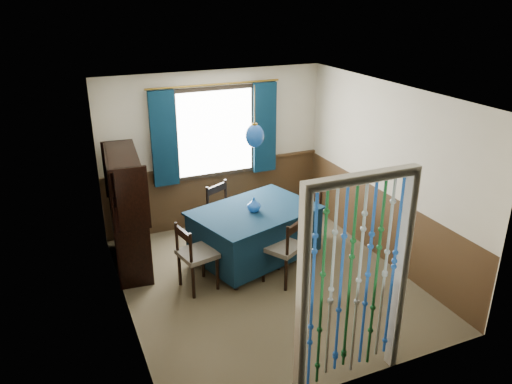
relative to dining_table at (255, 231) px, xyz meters
name	(u,v)px	position (x,y,z in m)	size (l,w,h in m)	color
floor	(266,281)	(-0.08, -0.57, -0.46)	(4.00, 4.00, 0.00)	brown
ceiling	(268,94)	(-0.08, -0.57, 2.04)	(4.00, 4.00, 0.00)	silver
wall_back	(215,150)	(-0.08, 1.43, 0.79)	(3.60, 3.60, 0.00)	beige
wall_front	(359,272)	(-0.08, -2.57, 0.79)	(3.60, 3.60, 0.00)	beige
wall_left	(120,219)	(-1.88, -0.57, 0.79)	(4.00, 4.00, 0.00)	beige
wall_right	(386,175)	(1.72, -0.57, 0.79)	(4.00, 4.00, 0.00)	beige
wainscot_back	(216,194)	(-0.08, 1.42, 0.04)	(3.60, 3.60, 0.00)	#3F2B18
wainscot_front	(352,339)	(-0.08, -2.55, 0.04)	(3.60, 3.60, 0.00)	#3F2B18
wainscot_left	(128,277)	(-1.86, -0.57, 0.04)	(4.00, 4.00, 0.00)	#3F2B18
wainscot_right	(380,224)	(1.71, -0.57, 0.04)	(4.00, 4.00, 0.00)	#3F2B18
window	(215,133)	(-0.08, 1.38, 1.09)	(1.32, 0.12, 1.42)	black
doorway	(354,288)	(-0.08, -2.51, 0.59)	(1.16, 0.12, 2.18)	silver
dining_table	(255,231)	(0.00, 0.00, 0.00)	(1.92, 1.58, 0.80)	#0A2134
chair_near	(285,248)	(0.15, -0.65, 0.03)	(0.61, 0.60, 0.92)	black
chair_far	(225,214)	(-0.21, 0.64, 0.04)	(0.62, 0.62, 0.95)	black
chair_left	(195,255)	(-0.97, -0.35, 0.02)	(0.51, 0.53, 0.91)	black
chair_right	(306,214)	(0.93, 0.22, 0.00)	(0.42, 0.43, 0.87)	black
sideboard	(129,228)	(-1.64, 0.58, 0.12)	(0.55, 1.30, 1.65)	black
pendant_lamp	(255,136)	(0.00, 0.00, 1.39)	(0.25, 0.25, 0.81)	olive
vase_table	(254,205)	(-0.03, -0.05, 0.43)	(0.17, 0.17, 0.18)	#16479A
bowl_shelf	(132,195)	(-1.58, 0.33, 0.69)	(0.20, 0.20, 0.05)	beige
vase_sideboard	(127,196)	(-1.58, 0.87, 0.46)	(0.19, 0.19, 0.19)	beige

